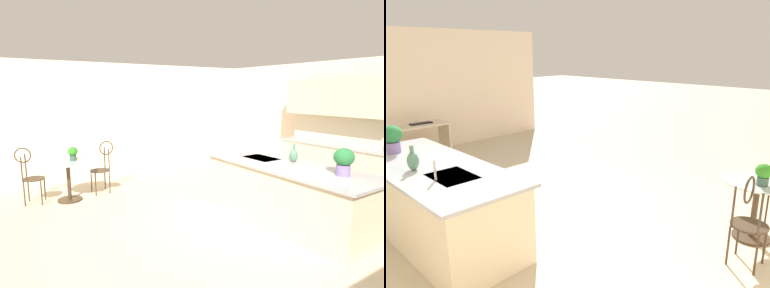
% 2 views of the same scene
% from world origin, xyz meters
% --- Properties ---
extents(ground_plane, '(40.00, 40.00, 0.00)m').
position_xyz_m(ground_plane, '(0.00, 0.00, 0.00)').
color(ground_plane, beige).
extents(wall_back, '(9.00, 0.12, 2.70)m').
position_xyz_m(wall_back, '(0.00, 3.66, 1.35)').
color(wall_back, beige).
rests_on(wall_back, ground).
extents(wall_left_window, '(0.12, 7.80, 2.70)m').
position_xyz_m(wall_left_window, '(-4.26, 0.00, 1.35)').
color(wall_left_window, beige).
rests_on(wall_left_window, ground).
extents(kitchen_island, '(2.80, 1.06, 0.92)m').
position_xyz_m(kitchen_island, '(0.30, 0.85, 0.46)').
color(kitchen_island, beige).
rests_on(kitchen_island, ground).
extents(back_counter_run, '(2.44, 0.64, 1.52)m').
position_xyz_m(back_counter_run, '(-0.40, 3.21, 0.49)').
color(back_counter_run, beige).
rests_on(back_counter_run, ground).
extents(upper_cabinet_run, '(2.40, 0.36, 0.76)m').
position_xyz_m(upper_cabinet_run, '(-0.40, 3.18, 1.90)').
color(upper_cabinet_run, beige).
rests_on(upper_cabinet_run, back_counter_run).
extents(bistro_table, '(0.80, 0.80, 0.74)m').
position_xyz_m(bistro_table, '(-2.53, -1.80, 0.45)').
color(bistro_table, '#3D2D1E').
rests_on(bistro_table, ground).
extents(chair_near_window, '(0.39, 0.49, 1.04)m').
position_xyz_m(chair_near_window, '(-2.68, -1.11, 0.57)').
color(chair_near_window, '#3D2D1E').
rests_on(chair_near_window, ground).
extents(chair_by_island, '(0.48, 0.52, 1.04)m').
position_xyz_m(chair_by_island, '(-2.74, -2.41, 0.57)').
color(chair_by_island, '#3D2D1E').
rests_on(chair_by_island, ground).
extents(sink_faucet, '(0.02, 0.02, 0.22)m').
position_xyz_m(sink_faucet, '(-0.25, 1.03, 1.03)').
color(sink_faucet, '#B2B5BA').
rests_on(sink_faucet, kitchen_island).
extents(potted_plant_on_table, '(0.18, 0.18, 0.26)m').
position_xyz_m(potted_plant_on_table, '(-2.60, -1.68, 0.89)').
color(potted_plant_on_table, '#385147').
rests_on(potted_plant_on_table, bistro_table).
extents(potted_plant_counter_far, '(0.26, 0.26, 0.37)m').
position_xyz_m(potted_plant_counter_far, '(1.15, 0.95, 1.13)').
color(potted_plant_counter_far, '#7A669E').
rests_on(potted_plant_counter_far, kitchen_island).
extents(vase_on_counter, '(0.13, 0.13, 0.29)m').
position_xyz_m(vase_on_counter, '(0.25, 1.05, 1.03)').
color(vase_on_counter, '#4C7A5B').
rests_on(vase_on_counter, kitchen_island).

